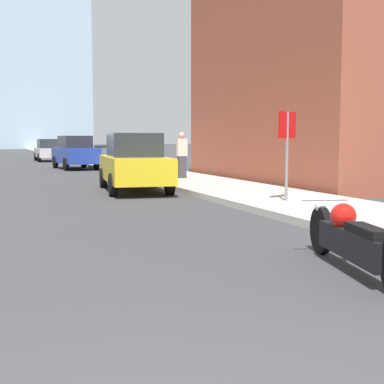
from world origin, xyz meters
The scene contains 7 objects.
sidewalk centered at (6.07, 40.00, 0.07)m, with size 3.01×240.00×0.15m.
motorcycle centered at (3.38, 3.13, 0.38)m, with size 0.91×2.68×0.77m.
parked_car_yellow centered at (3.46, 13.60, 0.85)m, with size 2.10×4.63×1.72m.
parked_car_blue centered at (3.61, 26.69, 0.87)m, with size 2.06×4.43×1.75m.
parked_car_silver centered at (3.36, 37.92, 0.79)m, with size 1.90×4.34×1.60m.
stop_sign centered at (5.76, 8.66, 1.52)m, with size 0.57×0.26×2.01m.
pedestrian centered at (5.95, 16.35, 1.00)m, with size 0.36×0.23×1.66m.
Camera 1 is at (-0.47, -1.92, 1.52)m, focal length 50.00 mm.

